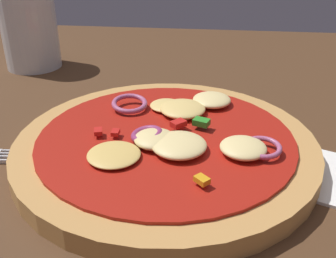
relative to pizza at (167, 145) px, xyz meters
The scene contains 3 objects.
dining_table 0.05m from the pizza, 128.33° to the right, with size 1.42×1.08×0.04m.
pizza is the anchor object (origin of this frame).
beer_glass 0.35m from the pizza, 134.28° to the left, with size 0.08×0.08×0.12m.
Camera 1 is at (0.06, -0.31, 0.25)m, focal length 43.19 mm.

